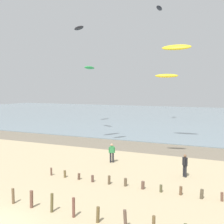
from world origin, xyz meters
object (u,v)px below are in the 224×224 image
Objects in this scene: kite_aloft_3 at (177,47)px; person_by_waterline at (112,152)px; person_mid_beach at (185,165)px; kite_aloft_8 at (79,28)px; kite_aloft_9 at (167,76)px; kite_aloft_11 at (90,68)px; kite_aloft_5 at (159,8)px.

person_by_waterline is at bearing 72.76° from kite_aloft_3.
person_by_waterline is at bearing 167.11° from person_mid_beach.
kite_aloft_8 reaches higher than kite_aloft_9.
kite_aloft_9 is (14.82, -8.93, -7.40)m from kite_aloft_8.
kite_aloft_8 is at bearing -158.19° from kite_aloft_11.
kite_aloft_3 is 9.05m from kite_aloft_9.
kite_aloft_8 reaches higher than kite_aloft_3.
kite_aloft_3 is (-3.53, 13.47, 10.64)m from person_mid_beach.
kite_aloft_9 is at bearing -137.90° from kite_aloft_11.
person_by_waterline is 0.79× the size of kite_aloft_9.
kite_aloft_8 reaches higher than kite_aloft_11.
kite_aloft_8 is at bearing -5.46° from kite_aloft_3.
person_mid_beach is 0.48× the size of kite_aloft_3.
kite_aloft_11 is at bearing 96.85° from kite_aloft_5.
kite_aloft_11 is (-19.32, 13.40, -0.92)m from kite_aloft_3.
kite_aloft_8 is at bearing 130.65° from person_by_waterline.
kite_aloft_3 is 14.51m from kite_aloft_8.
person_by_waterline is 0.57× the size of kite_aloft_5.
kite_aloft_8 is 18.82m from kite_aloft_9.
kite_aloft_9 is at bearing 117.44° from person_mid_beach.
person_by_waterline is 0.64× the size of kite_aloft_8.
person_by_waterline is at bearing -148.31° from kite_aloft_11.
person_mid_beach is at bearing -74.85° from kite_aloft_9.
kite_aloft_5 is at bearing -77.00° from kite_aloft_11.
kite_aloft_9 is (7.41, -24.74, -13.34)m from kite_aloft_5.
kite_aloft_11 is (-16.17, 25.34, 9.72)m from person_by_waterline.
kite_aloft_5 reaches higher than kite_aloft_9.
kite_aloft_11 is at bearing 148.39° from kite_aloft_8.
kite_aloft_11 is (-22.85, 26.87, 9.72)m from person_mid_beach.
person_mid_beach is 36.59m from kite_aloft_11.
person_mid_beach is 1.00× the size of person_by_waterline.
kite_aloft_5 is (-3.47, 28.48, 20.22)m from person_by_waterline.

